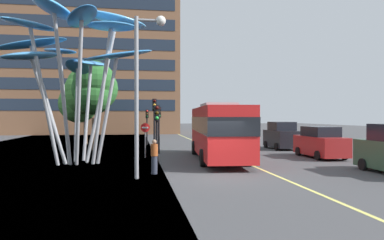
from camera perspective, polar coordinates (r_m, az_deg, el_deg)
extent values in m
cube|color=#424244|center=(16.83, 4.65, -8.91)|extent=(120.00, 240.00, 0.10)
cube|color=#E0D666|center=(17.57, 12.75, -8.37)|extent=(0.16, 144.00, 0.01)
cube|color=red|center=(22.93, 4.08, -1.70)|extent=(3.42, 10.97, 2.93)
cube|color=black|center=(22.92, 4.08, -0.67)|extent=(3.46, 11.08, 0.94)
cube|color=yellow|center=(28.21, 2.57, 1.10)|extent=(1.39, 0.22, 0.36)
cube|color=#B2B2B7|center=(22.92, 4.09, 2.26)|extent=(2.20, 3.92, 0.24)
cylinder|color=black|center=(26.51, 5.78, -4.28)|extent=(0.36, 0.98, 0.96)
cylinder|color=black|center=(26.20, 0.32, -4.33)|extent=(0.36, 0.98, 0.96)
cylinder|color=black|center=(20.34, 8.79, -5.76)|extent=(0.36, 0.98, 0.96)
cylinder|color=black|center=(19.94, 1.66, -5.88)|extent=(0.36, 0.98, 0.96)
cylinder|color=#9EA0A5|center=(21.59, -13.01, 1.57)|extent=(1.37, 0.52, 6.25)
ellipsoid|color=#388EDB|center=(21.69, -11.55, 9.81)|extent=(4.29, 2.40, 0.93)
cylinder|color=#9EA0A5|center=(22.73, -13.80, 4.60)|extent=(1.98, 0.94, 8.69)
ellipsoid|color=#4CA3E5|center=(23.70, -11.60, 15.03)|extent=(4.07, 2.65, 0.99)
cylinder|color=#9EA0A5|center=(23.95, -15.94, 1.40)|extent=(0.57, 1.39, 6.19)
ellipsoid|color=#4299E0|center=(24.73, -15.42, 8.52)|extent=(2.60, 4.12, 1.01)
cylinder|color=#9EA0A5|center=(24.09, -17.50, 1.17)|extent=(0.45, 2.75, 6.04)
ellipsoid|color=#388EDB|center=(25.58, -17.34, 7.83)|extent=(1.95, 3.83, 0.94)
cylinder|color=#9EA0A5|center=(23.52, -19.21, 2.14)|extent=(0.99, 1.32, 6.79)
ellipsoid|color=#2D7FD1|center=(24.42, -19.85, 10.05)|extent=(3.14, 3.60, 0.83)
cylinder|color=#9EA0A5|center=(22.81, -21.50, 2.37)|extent=(2.18, 0.54, 6.96)
ellipsoid|color=#388EDB|center=(23.56, -23.82, 10.76)|extent=(4.40, 1.81, 0.98)
cylinder|color=#9EA0A5|center=(21.79, -21.37, 1.23)|extent=(1.89, 1.21, 6.03)
ellipsoid|color=#4CA3E5|center=(21.76, -23.79, 9.11)|extent=(3.45, 2.89, 0.85)
cylinder|color=#9EA0A5|center=(21.28, -21.98, 3.30)|extent=(1.44, 1.39, 7.54)
ellipsoid|color=#4299E0|center=(21.39, -23.93, 13.42)|extent=(3.32, 3.26, 0.60)
cylinder|color=#9EA0A5|center=(20.93, -19.48, 4.34)|extent=(0.72, 2.05, 8.26)
ellipsoid|color=#4299E0|center=(20.79, -20.68, 15.87)|extent=(2.48, 3.65, 1.04)
cylinder|color=#9EA0A5|center=(20.54, -17.15, 3.77)|extent=(0.83, 2.25, 7.81)
ellipsoid|color=#2D7FD1|center=(20.11, -16.76, 15.04)|extent=(2.51, 4.21, 0.68)
cylinder|color=#9EA0A5|center=(21.39, -13.82, 3.67)|extent=(1.32, 0.74, 7.80)
ellipsoid|color=#4299E0|center=(21.67, -12.46, 14.02)|extent=(3.38, 2.59, 0.74)
cylinder|color=black|center=(18.88, -5.50, -2.69)|extent=(0.12, 0.12, 3.30)
cube|color=black|center=(18.71, -5.48, 1.10)|extent=(0.28, 0.24, 0.80)
sphere|color=#390706|center=(18.59, -5.46, 1.91)|extent=(0.18, 0.18, 0.18)
sphere|color=#3A2707|center=(18.59, -5.46, 1.11)|extent=(0.18, 0.18, 0.18)
sphere|color=green|center=(18.58, -5.46, 0.30)|extent=(0.18, 0.18, 0.18)
cylinder|color=black|center=(24.01, -5.87, -1.32)|extent=(0.12, 0.12, 3.86)
cube|color=black|center=(23.86, -5.86, 2.33)|extent=(0.28, 0.24, 0.80)
sphere|color=#390706|center=(23.74, -5.84, 2.97)|extent=(0.18, 0.18, 0.18)
sphere|color=orange|center=(23.73, -5.84, 2.34)|extent=(0.18, 0.18, 0.18)
sphere|color=black|center=(23.73, -5.84, 1.72)|extent=(0.18, 0.18, 0.18)
cylinder|color=black|center=(26.74, -5.17, -1.59)|extent=(0.12, 0.12, 3.42)
cube|color=black|center=(26.58, -5.15, 1.22)|extent=(0.28, 0.24, 0.80)
sphere|color=#390706|center=(26.46, -5.14, 1.79)|extent=(0.18, 0.18, 0.18)
sphere|color=#3A2707|center=(26.45, -5.14, 1.22)|extent=(0.18, 0.18, 0.18)
sphere|color=green|center=(26.45, -5.13, 0.66)|extent=(0.18, 0.18, 0.18)
cylinder|color=black|center=(35.21, -7.00, -1.12)|extent=(0.12, 0.12, 3.36)
cube|color=black|center=(35.05, -7.00, 0.96)|extent=(0.28, 0.24, 0.80)
sphere|color=red|center=(34.92, -6.99, 1.39)|extent=(0.18, 0.18, 0.18)
sphere|color=#3A2707|center=(34.92, -6.99, 0.96)|extent=(0.18, 0.18, 0.18)
sphere|color=black|center=(34.92, -6.99, 0.53)|extent=(0.18, 0.18, 0.18)
cylinder|color=black|center=(20.49, 25.02, -6.27)|extent=(0.20, 0.60, 0.60)
cube|color=maroon|center=(25.62, 19.30, -3.78)|extent=(1.79, 4.44, 1.22)
cube|color=black|center=(25.57, 19.31, -1.69)|extent=(1.65, 2.44, 0.65)
cylinder|color=black|center=(27.29, 19.60, -4.55)|extent=(0.20, 0.60, 0.60)
cylinder|color=black|center=(26.49, 16.18, -4.69)|extent=(0.20, 0.60, 0.60)
cylinder|color=black|center=(24.92, 22.61, -5.05)|extent=(0.20, 0.60, 0.60)
cylinder|color=black|center=(24.04, 18.96, -5.24)|extent=(0.20, 0.60, 0.60)
cube|color=black|center=(31.45, 13.75, -2.82)|extent=(1.86, 3.90, 1.37)
cube|color=black|center=(31.40, 13.75, -0.93)|extent=(1.71, 2.14, 0.71)
cylinder|color=black|center=(32.96, 14.44, -3.65)|extent=(0.20, 0.60, 0.60)
cylinder|color=black|center=(32.27, 11.40, -3.74)|extent=(0.20, 0.60, 0.60)
cylinder|color=black|center=(30.76, 16.21, -3.96)|extent=(0.20, 0.60, 0.60)
cylinder|color=black|center=(30.02, 12.99, -4.06)|extent=(0.20, 0.60, 0.60)
cylinder|color=gray|center=(16.16, -8.61, 3.44)|extent=(0.18, 0.18, 7.07)
cylinder|color=gray|center=(16.68, -6.75, 15.13)|extent=(1.06, 0.12, 0.12)
sphere|color=silver|center=(16.71, -4.87, 15.10)|extent=(0.44, 0.44, 0.44)
cylinder|color=brown|center=(30.19, -14.97, -2.17)|extent=(0.34, 0.34, 2.57)
sphere|color=#286028|center=(31.06, -14.80, 4.81)|extent=(3.29, 3.29, 3.29)
sphere|color=#286028|center=(29.18, -15.10, 3.60)|extent=(2.84, 2.84, 2.84)
sphere|color=#286028|center=(31.35, -14.85, 4.72)|extent=(3.75, 3.75, 3.75)
sphere|color=#286028|center=(29.41, -14.96, 5.84)|extent=(3.17, 3.17, 3.17)
cylinder|color=brown|center=(37.09, -16.19, -1.07)|extent=(0.37, 0.37, 3.33)
sphere|color=#428438|center=(36.12, -15.62, 4.46)|extent=(3.98, 3.98, 3.98)
sphere|color=#428438|center=(36.08, -16.77, 4.52)|extent=(3.17, 3.17, 3.17)
sphere|color=#428438|center=(36.07, -16.37, 3.74)|extent=(3.64, 3.64, 3.64)
sphere|color=#428438|center=(36.29, -16.35, 5.22)|extent=(3.31, 3.31, 3.31)
sphere|color=#428438|center=(37.34, -17.21, 2.51)|extent=(3.82, 3.82, 3.82)
cylinder|color=#2D3342|center=(17.51, -5.88, -6.96)|extent=(0.29, 0.29, 0.85)
cylinder|color=#99471E|center=(17.44, -5.88, -4.66)|extent=(0.34, 0.34, 0.56)
sphere|color=#937056|center=(17.40, -5.88, -3.39)|extent=(0.22, 0.22, 0.22)
cylinder|color=gray|center=(24.36, -7.28, -3.15)|extent=(0.08, 0.08, 2.28)
cylinder|color=red|center=(24.29, -7.28, -1.18)|extent=(0.60, 0.03, 0.60)
cube|color=white|center=(24.26, -7.28, -1.18)|extent=(0.40, 0.04, 0.11)
cube|color=brown|center=(62.23, -14.94, 9.24)|extent=(26.67, 11.37, 24.21)
cube|color=#1E2838|center=(55.88, -15.55, 2.27)|extent=(25.07, 0.08, 1.69)
cube|color=#1E2838|center=(56.05, -15.55, 5.37)|extent=(25.07, 0.08, 1.69)
cube|color=#1E2838|center=(56.38, -15.56, 8.43)|extent=(25.07, 0.08, 1.69)
cube|color=#1E2838|center=(56.88, -15.57, 11.45)|extent=(25.07, 0.08, 1.69)
cube|color=#1E2838|center=(57.52, -15.58, 14.41)|extent=(25.07, 0.08, 1.69)
cube|color=#1E2838|center=(58.32, -15.59, 17.30)|extent=(25.07, 0.08, 1.69)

